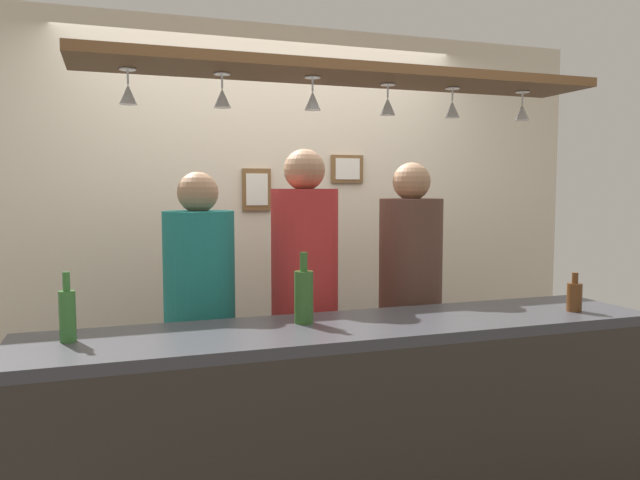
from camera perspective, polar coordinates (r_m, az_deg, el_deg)
The scene contains 17 objects.
back_wall at distance 3.92m, azimuth -4.77°, elevation 0.65°, with size 4.40×0.06×2.60m, color beige.
bar_counter at distance 2.55m, azimuth 4.60°, elevation -15.77°, with size 2.70×0.55×1.02m.
overhead_glass_rack at distance 2.62m, azimuth 2.95°, elevation 15.16°, with size 2.20×0.36×0.04m, color brown.
hanging_wineglass_far_left at distance 2.48m, azimuth -17.42°, elevation 12.91°, with size 0.07×0.07×0.13m.
hanging_wineglass_left at distance 2.50m, azimuth -9.09°, elevation 13.01°, with size 0.07×0.07×0.13m.
hanging_wineglass_center_left at distance 2.54m, azimuth -0.69°, elevation 12.93°, with size 0.07×0.07×0.13m.
hanging_wineglass_center at distance 2.73m, azimuth 6.31°, elevation 12.34°, with size 0.07×0.07×0.13m.
hanging_wineglass_center_right at distance 2.87m, azimuth 12.20°, elevation 11.88°, with size 0.07×0.07×0.13m.
hanging_wineglass_right at distance 3.06m, azimuth 18.29°, elevation 11.30°, with size 0.07×0.07×0.13m.
person_left_teal_shirt at distance 3.03m, azimuth -11.13°, elevation -6.35°, with size 0.34×0.34×1.66m.
person_middle_red_shirt at distance 3.13m, azimuth -1.44°, elevation -4.46°, with size 0.34×0.34×1.78m.
person_right_brown_shirt at distance 3.36m, azimuth 8.39°, elevation -4.53°, with size 0.34×0.34×1.72m.
bottle_beer_brown_stubby at distance 3.06m, azimuth 22.60°, elevation -4.84°, with size 0.07×0.07×0.18m.
bottle_beer_green_import at distance 2.45m, azimuth -22.45°, elevation -6.39°, with size 0.06×0.06×0.26m.
bottle_champagne_green at distance 2.58m, azimuth -1.52°, elevation -5.16°, with size 0.08×0.08×0.30m.
picture_frame_crest at distance 3.85m, azimuth -5.92°, elevation 4.70°, with size 0.18×0.02×0.26m.
picture_frame_upper_small at distance 4.03m, azimuth 2.54°, elevation 6.63°, with size 0.22×0.02×0.18m.
Camera 1 is at (-0.96, -2.69, 1.58)m, focal length 34.38 mm.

